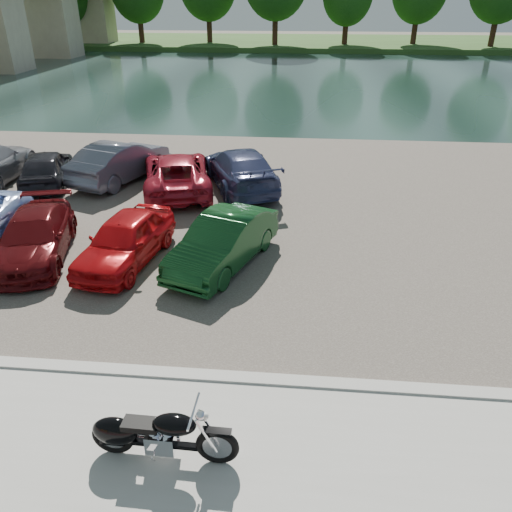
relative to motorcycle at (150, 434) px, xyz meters
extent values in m
plane|color=#595447|center=(1.01, -0.10, -0.56)|extent=(200.00, 200.00, 0.00)
cube|color=#A5A49C|center=(1.01, 1.90, -0.49)|extent=(60.00, 0.30, 0.14)
cube|color=#474039|center=(1.01, 10.90, -0.54)|extent=(60.00, 18.00, 0.04)
cube|color=#172B27|center=(1.01, 39.90, -0.56)|extent=(120.00, 40.00, 0.00)
cube|color=#284719|center=(1.01, 71.90, -0.26)|extent=(120.00, 24.00, 0.60)
cube|color=tan|center=(-26.99, 53.90, 3.04)|extent=(6.00, 4.00, 7.20)
cube|color=tan|center=(-26.99, 65.90, 3.04)|extent=(6.00, 4.00, 7.20)
cylinder|color=#361C13|center=(-28.99, 64.50, 2.29)|extent=(0.70, 0.70, 4.50)
cylinder|color=#361C13|center=(-19.99, 65.90, 2.51)|extent=(0.70, 0.70, 4.95)
cylinder|color=#361C13|center=(-10.99, 67.30, 2.74)|extent=(0.70, 0.70, 5.40)
cylinder|color=#361C13|center=(-1.99, 64.50, 2.96)|extent=(0.70, 0.70, 5.85)
cylinder|color=#361C13|center=(7.01, 65.90, 2.29)|extent=(0.70, 0.70, 4.50)
cylinder|color=#361C13|center=(16.01, 67.30, 2.51)|extent=(0.70, 0.70, 4.95)
cylinder|color=#361C13|center=(25.01, 64.50, 2.74)|extent=(0.70, 0.70, 5.40)
torus|color=black|center=(1.04, -0.03, -0.12)|extent=(0.68, 0.14, 0.68)
torus|color=black|center=(-0.61, 0.01, -0.12)|extent=(0.68, 0.14, 0.68)
cylinder|color=#B2B2B7|center=(1.04, -0.03, -0.12)|extent=(0.46, 0.07, 0.46)
cylinder|color=#B2B2B7|center=(-0.61, 0.01, -0.12)|extent=(0.46, 0.07, 0.46)
cylinder|color=silver|center=(0.90, -0.13, 0.18)|extent=(0.33, 0.06, 0.63)
cylinder|color=silver|center=(0.91, 0.07, 0.18)|extent=(0.33, 0.06, 0.63)
cylinder|color=silver|center=(0.71, -0.02, 0.57)|extent=(0.05, 0.75, 0.04)
sphere|color=silver|center=(0.81, -0.02, 0.49)|extent=(0.16, 0.16, 0.16)
sphere|color=silver|center=(0.88, -0.03, 0.49)|extent=(0.11, 0.11, 0.11)
cube|color=black|center=(1.04, -0.03, 0.19)|extent=(0.45, 0.15, 0.06)
cube|color=black|center=(0.22, -0.01, -0.18)|extent=(1.20, 0.13, 0.08)
cube|color=silver|center=(0.17, -0.01, -0.11)|extent=(0.46, 0.33, 0.34)
cylinder|color=silver|center=(0.27, -0.01, 0.09)|extent=(0.25, 0.19, 0.27)
cylinder|color=silver|center=(0.07, -0.01, 0.09)|extent=(0.25, 0.19, 0.27)
ellipsoid|color=black|center=(0.40, -0.01, 0.26)|extent=(0.69, 0.38, 0.32)
cube|color=black|center=(-0.13, 0.00, 0.20)|extent=(0.56, 0.29, 0.10)
ellipsoid|color=black|center=(-0.56, 0.01, 0.00)|extent=(0.74, 0.35, 0.50)
cube|color=black|center=(-0.61, 0.01, -0.07)|extent=(0.40, 0.19, 0.30)
cylinder|color=silver|center=(-0.13, 0.16, -0.24)|extent=(1.10, 0.11, 0.09)
cylinder|color=silver|center=(-0.13, 0.16, -0.16)|extent=(1.10, 0.11, 0.09)
cylinder|color=#B2B2B7|center=(0.06, -0.19, -0.33)|extent=(0.03, 0.14, 0.22)
imported|color=#4F0B0D|center=(-5.06, 6.37, 0.09)|extent=(2.72, 4.53, 1.23)
imported|color=#B20B0F|center=(-2.49, 6.31, 0.14)|extent=(2.14, 4.06, 1.32)
imported|color=#103C19|center=(0.15, 6.42, 0.15)|extent=(2.77, 4.33, 1.35)
imported|color=black|center=(-7.47, 12.08, 0.15)|extent=(2.60, 4.21, 1.34)
imported|color=#565968|center=(-4.86, 12.89, 0.23)|extent=(3.02, 4.85, 1.51)
imported|color=#A61B2D|center=(-2.41, 11.91, 0.17)|extent=(3.50, 5.39, 1.38)
imported|color=navy|center=(-0.12, 12.47, 0.21)|extent=(3.74, 5.44, 1.46)
camera|label=1|loc=(2.13, -5.31, 6.00)|focal=35.00mm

